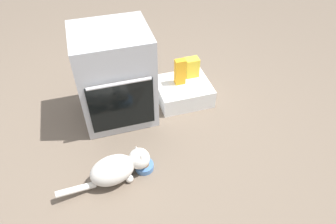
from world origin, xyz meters
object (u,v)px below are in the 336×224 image
(food_bowl, at_px, (144,166))
(snack_bag, at_px, (192,67))
(oven, at_px, (115,76))
(cat, at_px, (118,168))
(juice_carton, at_px, (180,72))
(pantry_cabinet, at_px, (183,91))

(food_bowl, xyz_separation_m, snack_bag, (0.63, 0.77, 0.23))
(oven, xyz_separation_m, snack_bag, (0.70, 0.13, -0.13))
(snack_bag, bearing_deg, oven, -169.79)
(food_bowl, distance_m, cat, 0.21)
(food_bowl, bearing_deg, cat, -169.95)
(oven, height_order, juice_carton, oven)
(cat, distance_m, juice_carton, 1.02)
(oven, xyz_separation_m, cat, (-0.12, -0.68, -0.27))
(pantry_cabinet, xyz_separation_m, juice_carton, (-0.03, 0.02, 0.20))
(pantry_cabinet, relative_size, juice_carton, 1.95)
(snack_bag, bearing_deg, cat, -135.61)
(oven, distance_m, cat, 0.74)
(cat, bearing_deg, oven, 69.55)
(food_bowl, height_order, cat, cat)
(cat, height_order, snack_bag, snack_bag)
(snack_bag, distance_m, juice_carton, 0.16)
(oven, relative_size, snack_bag, 4.36)
(pantry_cabinet, relative_size, food_bowl, 3.40)
(juice_carton, bearing_deg, cat, -133.28)
(cat, xyz_separation_m, snack_bag, (0.82, 0.81, 0.14))
(oven, distance_m, food_bowl, 0.74)
(food_bowl, relative_size, juice_carton, 0.58)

